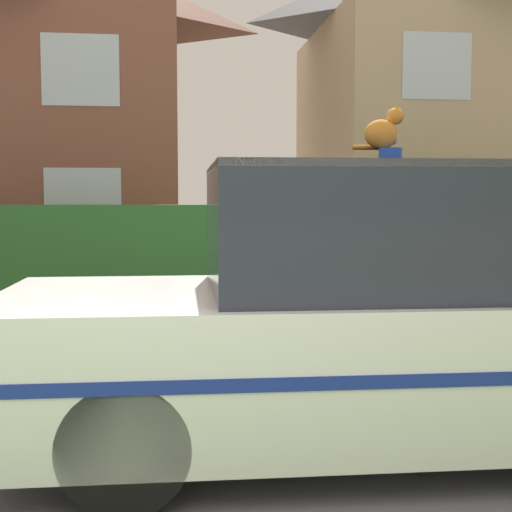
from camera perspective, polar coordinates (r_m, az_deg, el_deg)
road_strip at (r=5.94m, az=-6.63°, el=-10.58°), size 28.00×5.14×0.01m
garden_hedge at (r=11.41m, az=-1.58°, el=0.45°), size 12.85×0.63×1.46m
police_car at (r=4.45m, az=8.37°, el=-4.86°), size 4.26×1.90×1.85m
cat at (r=4.54m, az=10.20°, el=9.79°), size 0.31×0.17×0.27m
house_right at (r=18.46m, az=16.63°, el=12.54°), size 7.70×6.52×8.16m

